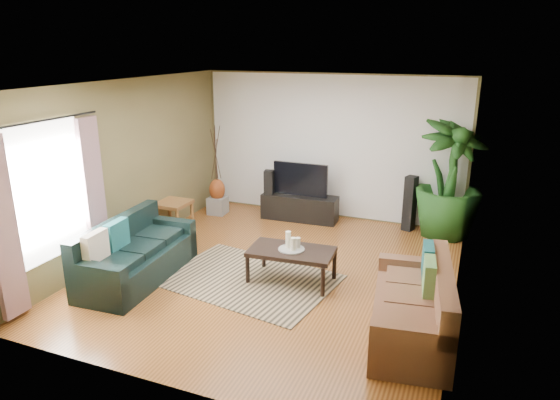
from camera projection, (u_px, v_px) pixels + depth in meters
The scene contains 28 objects.
floor at pixel (275, 272), 7.32m from camera, with size 5.50×5.50×0.00m, color #955726.
ceiling at pixel (274, 84), 6.51m from camera, with size 5.50×5.50×0.00m, color white.
wall_back at pixel (330, 147), 9.35m from camera, with size 5.00×5.00×0.00m, color brown.
wall_front at pixel (158, 260), 4.48m from camera, with size 5.00×5.00×0.00m, color brown.
wall_left at pixel (127, 167), 7.80m from camera, with size 5.50×5.50×0.00m, color brown.
wall_right at pixel (466, 204), 6.03m from camera, with size 5.50×5.50×0.00m, color brown.
backwall_panel at pixel (330, 147), 9.34m from camera, with size 4.90×4.90×0.00m, color white.
window_pane at pixel (47, 191), 6.36m from camera, with size 1.80×1.80×0.00m, color white.
curtain_near at pixel (3, 230), 5.75m from camera, with size 0.08×0.35×2.20m, color gray.
curtain_far at pixel (94, 195), 7.08m from camera, with size 0.08×0.35×2.20m, color gray.
curtain_rod at pixel (40, 121), 6.07m from camera, with size 0.03×0.03×1.90m, color black.
sofa_left at pixel (137, 250), 7.01m from camera, with size 1.95×0.83×0.85m, color black.
sofa_right at pixel (411, 302), 5.62m from camera, with size 1.82×0.82×0.85m, color brown.
area_rug at pixel (248, 279), 7.07m from camera, with size 2.33×1.65×0.01m, color tan.
coffee_table at pixel (291, 265), 6.97m from camera, with size 1.17×0.64×0.48m, color black.
candle_tray at pixel (291, 249), 6.90m from camera, with size 0.36×0.36×0.02m, color gray.
candle_tall at pixel (288, 239), 6.91m from camera, with size 0.07×0.07×0.23m, color white.
candle_mid at pixel (293, 244), 6.82m from camera, with size 0.07×0.07×0.18m, color #E9E5C5.
candle_short at pixel (298, 243), 6.90m from camera, with size 0.07×0.07×0.15m, color beige.
tv_stand at pixel (300, 208), 9.43m from camera, with size 1.43×0.43×0.48m, color black.
television at pixel (300, 179), 9.29m from camera, with size 1.05×0.06×0.62m, color black.
speaker_left at pixel (269, 194), 9.46m from camera, with size 0.17×0.19×0.93m, color black.
speaker_right at pixel (410, 203), 8.83m from camera, with size 0.18×0.20×0.99m, color black.
potted_plant at pixel (449, 178), 8.44m from camera, with size 1.14×1.14×2.04m, color #1B4818.
plant_pot at pixel (444, 227), 8.70m from camera, with size 0.38×0.38×0.29m, color black.
pedestal at pixel (218, 205), 9.79m from camera, with size 0.33×0.33×0.33m, color gray.
vase at pixel (217, 190), 9.69m from camera, with size 0.31×0.31×0.43m, color brown.
side_table at pixel (174, 217), 8.73m from camera, with size 0.55×0.55×0.58m, color brown.
Camera 1 is at (2.55, -6.16, 3.21)m, focal length 32.00 mm.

